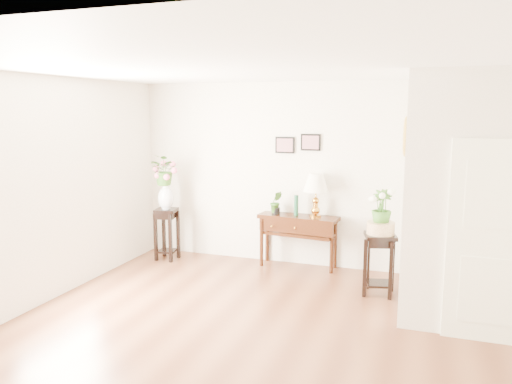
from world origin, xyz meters
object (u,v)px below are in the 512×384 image
at_px(table_lamp, 316,194).
at_px(plant_stand_b, 379,264).
at_px(console_table, 298,241).
at_px(plant_stand_a, 167,234).

relative_size(table_lamp, plant_stand_b, 0.81).
distance_m(console_table, table_lamp, 0.80).
bearing_deg(plant_stand_a, console_table, 8.33).
relative_size(console_table, plant_stand_b, 1.50).
relative_size(console_table, table_lamp, 1.84).
distance_m(plant_stand_a, plant_stand_b, 3.40).
bearing_deg(table_lamp, plant_stand_b, -37.21).
distance_m(table_lamp, plant_stand_a, 2.48).
relative_size(table_lamp, plant_stand_a, 0.79).
height_order(console_table, plant_stand_b, plant_stand_b).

